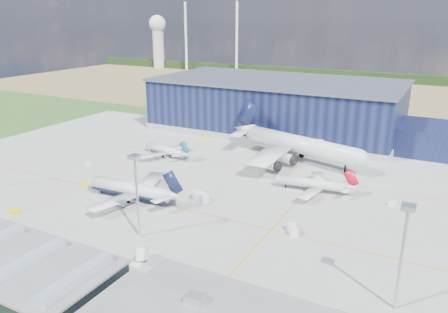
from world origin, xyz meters
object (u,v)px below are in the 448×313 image
light_mast_east (404,241)px  airstair (143,257)px  hangar (282,108)px  car_a (336,312)px  light_mast_center (136,183)px  airliner_red (312,179)px  gse_tug_b (85,185)px  car_b (104,271)px  gse_tug_c (203,137)px  airliner_navy (129,182)px  gse_cart_b (88,164)px  gse_van_c (93,258)px  airliner_regional (165,146)px  gse_tug_a (14,211)px  gse_cart_a (392,203)px  airliner_widebody (301,136)px  gse_van_b (292,230)px  gse_van_a (200,196)px

light_mast_east → airstair: bearing=-169.7°
hangar → car_a: (62.27, -132.41, -10.99)m
light_mast_center → airliner_red: 61.78m
gse_tug_b → car_a: bearing=14.1°
car_b → gse_tug_c: bearing=17.1°
airliner_navy → gse_cart_b: 41.80m
airliner_navy → gse_van_c: (16.93, -34.00, -4.74)m
airstair → airliner_red: bearing=47.8°
gse_tug_c → airstair: size_ratio=0.66×
airliner_regional → gse_tug_a: size_ratio=8.50×
gse_cart_a → airstair: bearing=-117.7°
light_mast_east → airstair: light_mast_east is taller
hangar → light_mast_east: size_ratio=6.30×
airliner_red → gse_tug_c: 77.19m
light_mast_east → gse_tug_b: size_ratio=8.61×
airliner_navy → airstair: 39.44m
airliner_widebody → gse_van_b: bearing=-56.8°
airliner_navy → airliner_widebody: airliner_widebody is taller
light_mast_east → car_b: size_ratio=5.77×
gse_tug_a → gse_tug_c: gse_tug_c is taller
hangar → airliner_navy: 107.50m
car_a → light_mast_center: bearing=64.2°
hangar → airliner_widebody: hangar is taller
airstair → gse_cart_a: bearing=30.3°
gse_van_a → gse_van_c: (-3.18, -44.25, 0.05)m
gse_tug_a → car_a: (97.37, -1.19, -0.04)m
airliner_red → airliner_widebody: airliner_widebody is taller
gse_tug_b → gse_cart_b: 23.40m
gse_van_a → gse_tug_c: size_ratio=1.91×
hangar → gse_van_a: size_ratio=24.28×
gse_van_a → car_b: size_ratio=1.50×
light_mast_east → gse_tug_c: 136.20m
gse_tug_a → airstair: 51.61m
hangar → airliner_widebody: bearing=-60.6°
car_b → airliner_regional: bearing=24.1°
light_mast_center → gse_tug_a: 45.25m
light_mast_east → gse_cart_b: 126.35m
light_mast_east → airstair: size_ratio=4.85×
light_mast_center → gse_tug_a: light_mast_center is taller
gse_tug_c → gse_van_c: gse_van_c is taller
gse_van_c → car_b: (5.10, -2.00, -0.69)m
light_mast_east → gse_tug_c: size_ratio=7.34×
airliner_red → gse_van_b: bearing=91.4°
gse_tug_c → hangar: bearing=54.5°
hangar → gse_van_b: hangar is taller
light_mast_center → gse_tug_c: size_ratio=7.34×
car_b → gse_van_b: bearing=-41.6°
airliner_regional → gse_tug_b: airliner_regional is taller
gse_tug_b → gse_van_b: 75.24m
gse_van_b → light_mast_center: bearing=176.1°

